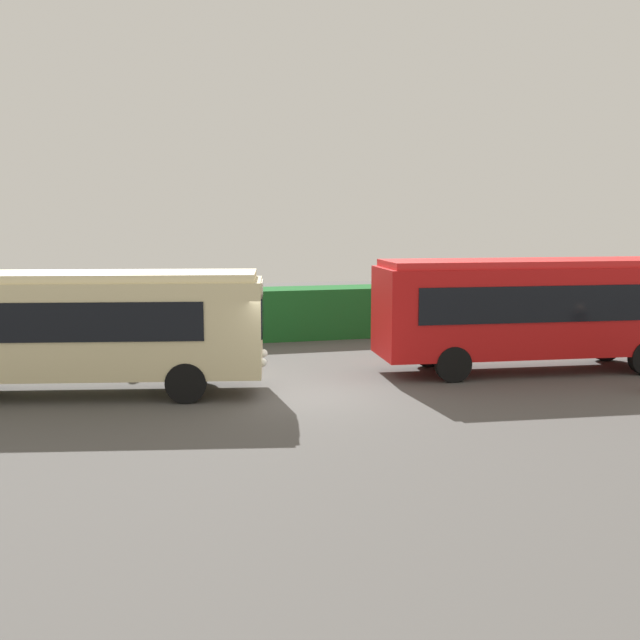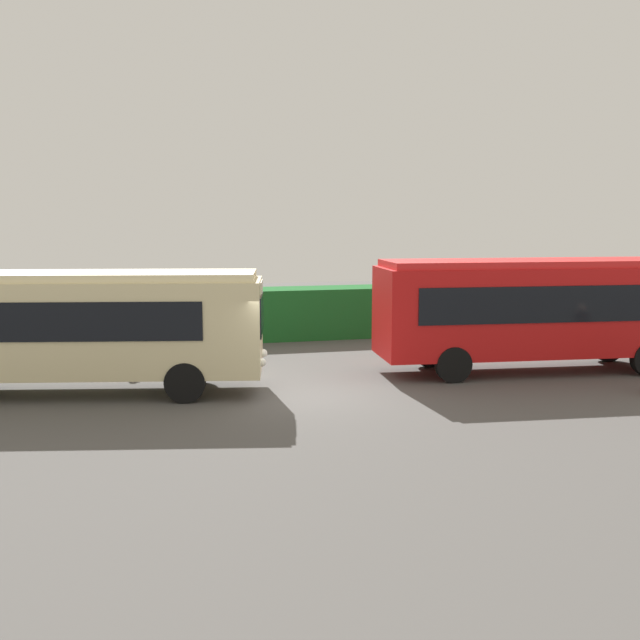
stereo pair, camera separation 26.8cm
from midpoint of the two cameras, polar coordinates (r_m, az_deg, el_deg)
name	(u,v)px [view 1 (the left image)]	position (r m, az deg, el deg)	size (l,w,h in m)	color
ground_plane	(296,395)	(19.40, -2.24, -5.67)	(64.00, 64.00, 0.00)	#514F4C
bus_cream	(70,325)	(20.19, -18.64, -0.33)	(9.98, 4.18, 3.13)	beige
bus_red	(536,307)	(22.95, 15.66, 0.92)	(9.61, 3.15, 3.28)	red
person_left	(128,340)	(23.17, -14.55, -1.44)	(0.36, 0.49, 1.71)	silver
hedge_row	(242,315)	(27.87, -6.18, 0.38)	(44.00, 1.77, 1.87)	#1A5E24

